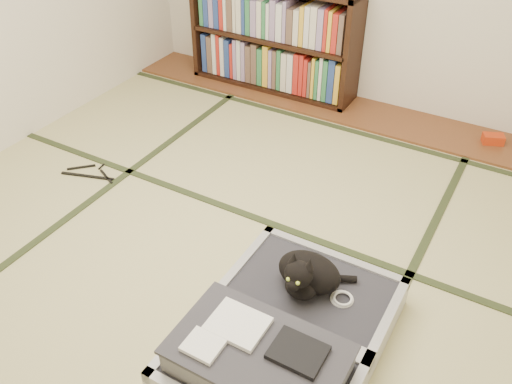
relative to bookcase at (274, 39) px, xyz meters
The scene contains 9 objects.
floor 2.25m from the bookcase, 69.66° to the right, with size 4.50×4.50×0.00m, color #CBBC87.
wood_strip 0.89m from the bookcase, ahead, with size 4.00×0.50×0.02m, color brown.
red_item 1.93m from the bookcase, ahead, with size 0.15×0.09×0.07m, color red.
tatami_borders 1.81m from the bookcase, 64.04° to the right, with size 4.00×4.50×0.01m.
bookcase is the anchor object (origin of this frame).
suitcase 2.87m from the bookcase, 60.66° to the right, with size 0.83×1.11×0.33m.
cat 2.60m from the bookcase, 57.92° to the right, with size 0.37×0.37×0.30m.
cable_coil 2.68m from the bookcase, 54.30° to the right, with size 0.11×0.11×0.03m.
hanger 1.93m from the bookcase, 103.63° to the right, with size 0.40×0.24×0.01m.
Camera 1 is at (1.32, -1.86, 2.16)m, focal length 38.00 mm.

